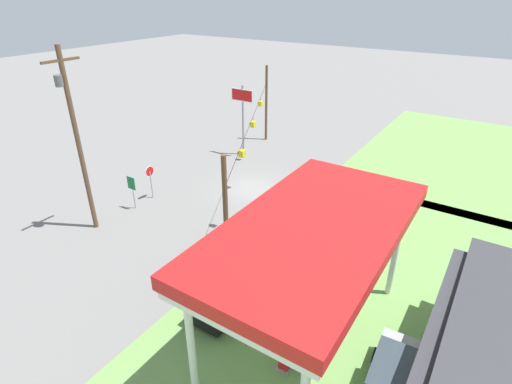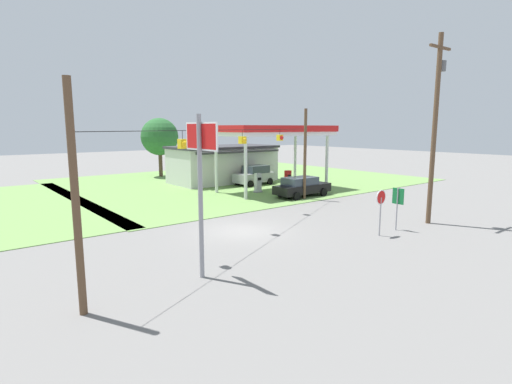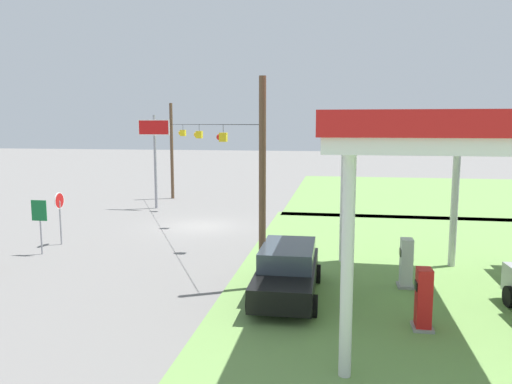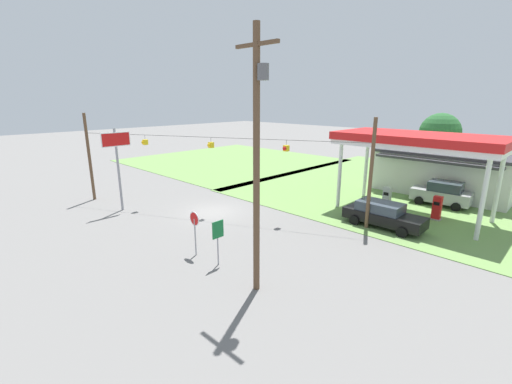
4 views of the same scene
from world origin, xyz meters
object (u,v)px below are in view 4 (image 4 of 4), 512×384
(stop_sign_roadside, at_px, (195,224))
(utility_pole_main, at_px, (257,153))
(car_at_pumps_front, at_px, (383,214))
(gas_station_canopy, at_px, (418,141))
(route_sign, at_px, (218,234))
(tree_behind_station, at_px, (440,133))
(fuel_pump_near, at_px, (387,199))
(car_at_pumps_rear, at_px, (442,193))
(gas_station_store, at_px, (443,173))
(fuel_pump_far, at_px, (437,209))
(stop_sign_overhead, at_px, (117,153))

(stop_sign_roadside, bearing_deg, utility_pole_main, 178.23)
(car_at_pumps_front, bearing_deg, gas_station_canopy, 85.02)
(route_sign, bearing_deg, tree_behind_station, 89.29)
(fuel_pump_near, height_order, car_at_pumps_rear, car_at_pumps_rear)
(stop_sign_roadside, height_order, route_sign, stop_sign_roadside)
(gas_station_canopy, relative_size, gas_station_store, 0.99)
(fuel_pump_far, xyz_separation_m, route_sign, (-5.69, -15.12, 0.88))
(car_at_pumps_front, xyz_separation_m, route_sign, (-3.56, -11.15, 0.83))
(gas_station_canopy, height_order, stop_sign_overhead, stop_sign_overhead)
(gas_station_store, height_order, car_at_pumps_front, gas_station_store)
(fuel_pump_near, xyz_separation_m, fuel_pump_far, (3.63, 0.00, 0.00))
(gas_station_store, xyz_separation_m, car_at_pumps_front, (-0.05, -11.80, -1.06))
(fuel_pump_far, bearing_deg, gas_station_store, 104.82)
(gas_station_store, distance_m, stop_sign_overhead, 27.56)
(stop_sign_overhead, distance_m, tree_behind_station, 33.29)
(fuel_pump_near, distance_m, route_sign, 15.29)
(car_at_pumps_front, bearing_deg, route_sign, -108.29)
(fuel_pump_far, bearing_deg, car_at_pumps_rear, 102.48)
(car_at_pumps_front, bearing_deg, fuel_pump_near, 110.23)
(gas_station_store, bearing_deg, stop_sign_roadside, -103.21)
(car_at_pumps_rear, distance_m, tree_behind_station, 13.55)
(fuel_pump_far, distance_m, car_at_pumps_front, 4.50)
(gas_station_canopy, xyz_separation_m, stop_sign_overhead, (-16.19, -14.52, -0.97))
(fuel_pump_near, bearing_deg, car_at_pumps_front, -69.20)
(fuel_pump_far, relative_size, stop_sign_overhead, 0.28)
(gas_station_canopy, xyz_separation_m, gas_station_store, (-0.26, 7.83, -3.47))
(gas_station_canopy, xyz_separation_m, car_at_pumps_front, (-0.31, -3.97, -4.53))
(gas_station_canopy, xyz_separation_m, route_sign, (-3.87, -15.12, -3.70))
(stop_sign_overhead, bearing_deg, car_at_pumps_rear, 47.20)
(fuel_pump_near, distance_m, fuel_pump_far, 3.63)
(car_at_pumps_front, height_order, tree_behind_station, tree_behind_station)
(stop_sign_overhead, xyz_separation_m, tree_behind_station, (12.71, 30.77, 0.23))
(fuel_pump_near, height_order, fuel_pump_far, same)
(stop_sign_overhead, bearing_deg, gas_station_canopy, 41.89)
(gas_station_store, height_order, stop_sign_roadside, gas_station_store)
(route_sign, bearing_deg, gas_station_store, 81.05)
(car_at_pumps_front, height_order, stop_sign_overhead, stop_sign_overhead)
(stop_sign_overhead, height_order, route_sign, stop_sign_overhead)
(gas_station_store, bearing_deg, fuel_pump_far, -75.18)
(fuel_pump_far, height_order, stop_sign_roadside, stop_sign_roadside)
(stop_sign_overhead, relative_size, route_sign, 2.61)
(stop_sign_roadside, distance_m, stop_sign_overhead, 10.87)
(gas_station_canopy, height_order, car_at_pumps_rear, gas_station_canopy)
(tree_behind_station, bearing_deg, stop_sign_overhead, -112.45)
(stop_sign_overhead, bearing_deg, route_sign, -2.80)
(car_at_pumps_rear, bearing_deg, route_sign, 72.17)
(stop_sign_roadside, height_order, utility_pole_main, utility_pole_main)
(stop_sign_overhead, bearing_deg, car_at_pumps_front, 33.58)
(car_at_pumps_front, distance_m, tree_behind_station, 20.82)
(gas_station_store, bearing_deg, fuel_pump_near, -101.25)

